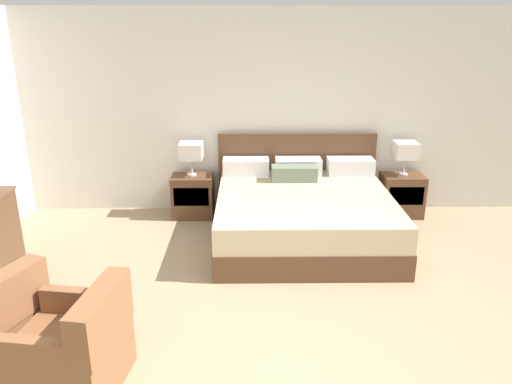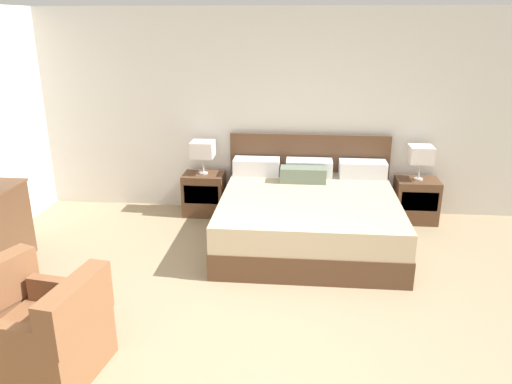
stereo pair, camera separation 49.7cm
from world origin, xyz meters
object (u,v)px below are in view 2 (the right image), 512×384
object	(u,v)px
nightstand_right	(416,200)
armchair_companion	(52,339)
table_lamp_right	(421,155)
table_lamp_left	(203,150)
nightstand_left	(204,194)
bed	(308,215)

from	to	relation	value
nightstand_right	armchair_companion	world-z (taller)	armchair_companion
table_lamp_right	table_lamp_left	bearing A→B (deg)	180.00
nightstand_left	table_lamp_left	bearing A→B (deg)	90.00
nightstand_right	nightstand_left	bearing A→B (deg)	180.00
nightstand_left	armchair_companion	world-z (taller)	armchair_companion
nightstand_left	nightstand_right	bearing A→B (deg)	0.00
bed	table_lamp_right	distance (m)	1.61
table_lamp_left	table_lamp_right	world-z (taller)	same
bed	armchair_companion	world-z (taller)	bed
table_lamp_right	armchair_companion	distance (m)	4.50
nightstand_left	table_lamp_right	bearing A→B (deg)	0.03
armchair_companion	table_lamp_right	bearing A→B (deg)	45.49
bed	nightstand_right	xyz separation A→B (m)	(1.34, 0.72, -0.04)
bed	nightstand_right	distance (m)	1.52
nightstand_left	table_lamp_right	distance (m)	2.73
bed	table_lamp_right	bearing A→B (deg)	28.35
table_lamp_right	nightstand_left	bearing A→B (deg)	-179.97
table_lamp_left	nightstand_right	bearing A→B (deg)	-0.03
nightstand_left	armchair_companion	xyz separation A→B (m)	(-0.46, -3.18, 0.02)
bed	table_lamp_left	distance (m)	1.61
bed	nightstand_right	size ratio (longest dim) A/B	3.76
nightstand_right	table_lamp_right	bearing A→B (deg)	90.00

